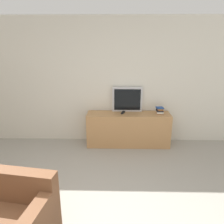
{
  "coord_description": "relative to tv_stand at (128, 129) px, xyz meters",
  "views": [
    {
      "loc": [
        0.44,
        -1.52,
        2.07
      ],
      "look_at": [
        0.35,
        2.28,
        0.87
      ],
      "focal_mm": 35.0,
      "sensor_mm": 36.0,
      "label": 1
    }
  ],
  "objects": [
    {
      "name": "wall_back",
      "position": [
        -0.68,
        0.27,
        0.96
      ],
      "size": [
        9.0,
        0.06,
        2.6
      ],
      "color": "silver",
      "rests_on": "ground_plane"
    },
    {
      "name": "tv_stand",
      "position": [
        0.0,
        0.0,
        0.0
      ],
      "size": [
        1.71,
        0.44,
        0.69
      ],
      "color": "tan",
      "rests_on": "ground_plane"
    },
    {
      "name": "television",
      "position": [
        -0.02,
        0.18,
        0.61
      ],
      "size": [
        0.63,
        0.09,
        0.52
      ],
      "color": "silver",
      "rests_on": "tv_stand"
    },
    {
      "name": "book_stack",
      "position": [
        0.64,
        0.02,
        0.41
      ],
      "size": [
        0.16,
        0.19,
        0.13
      ],
      "color": "#995623",
      "rests_on": "tv_stand"
    },
    {
      "name": "remote_on_stand",
      "position": [
        -0.12,
        0.03,
        0.36
      ],
      "size": [
        0.09,
        0.17,
        0.02
      ],
      "rotation": [
        0.0,
        0.0,
        -0.27
      ],
      "color": "black",
      "rests_on": "tv_stand"
    }
  ]
}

